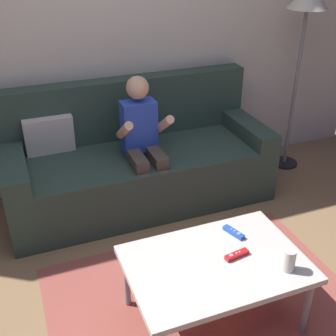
# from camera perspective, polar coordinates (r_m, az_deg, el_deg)

# --- Properties ---
(ground_plane) EXTENTS (9.79, 9.79, 0.00)m
(ground_plane) POSITION_cam_1_polar(r_m,az_deg,el_deg) (2.60, 2.70, -19.36)
(ground_plane) COLOR olive
(wall_back) EXTENTS (4.89, 0.05, 2.50)m
(wall_back) POSITION_cam_1_polar(r_m,az_deg,el_deg) (3.45, -8.89, 17.13)
(wall_back) COLOR beige
(wall_back) RESTS_ON ground
(couch) EXTENTS (2.03, 0.80, 0.93)m
(couch) POSITION_cam_1_polar(r_m,az_deg,el_deg) (3.44, -4.19, 0.75)
(couch) COLOR #2D4238
(couch) RESTS_ON ground
(person_seated_on_couch) EXTENTS (0.36, 0.44, 1.05)m
(person_seated_on_couch) POSITION_cam_1_polar(r_m,az_deg,el_deg) (3.15, -3.30, 3.69)
(person_seated_on_couch) COLOR #4C4238
(person_seated_on_couch) RESTS_ON ground
(coffee_table) EXTENTS (0.94, 0.64, 0.41)m
(coffee_table) POSITION_cam_1_polar(r_m,az_deg,el_deg) (2.36, 6.29, -12.83)
(coffee_table) COLOR beige
(coffee_table) RESTS_ON ground
(area_rug) EXTENTS (1.78, 1.53, 0.01)m
(area_rug) POSITION_cam_1_polar(r_m,az_deg,el_deg) (2.62, 5.83, -18.95)
(area_rug) COLOR #9E4C42
(area_rug) RESTS_ON ground
(game_remote_blue_near_edge) EXTENTS (0.08, 0.14, 0.03)m
(game_remote_blue_near_edge) POSITION_cam_1_polar(r_m,az_deg,el_deg) (2.52, 8.68, -8.40)
(game_remote_blue_near_edge) COLOR blue
(game_remote_blue_near_edge) RESTS_ON coffee_table
(game_remote_red_center) EXTENTS (0.14, 0.06, 0.03)m
(game_remote_red_center) POSITION_cam_1_polar(r_m,az_deg,el_deg) (2.37, 9.06, -11.26)
(game_remote_red_center) COLOR red
(game_remote_red_center) RESTS_ON coffee_table
(soda_can) EXTENTS (0.07, 0.07, 0.12)m
(soda_can) POSITION_cam_1_polar(r_m,az_deg,el_deg) (2.32, 15.68, -11.63)
(soda_can) COLOR silver
(soda_can) RESTS_ON coffee_table
(floor_lamp) EXTENTS (0.32, 0.32, 1.59)m
(floor_lamp) POSITION_cam_1_polar(r_m,az_deg,el_deg) (3.79, 17.84, 19.14)
(floor_lamp) COLOR black
(floor_lamp) RESTS_ON ground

